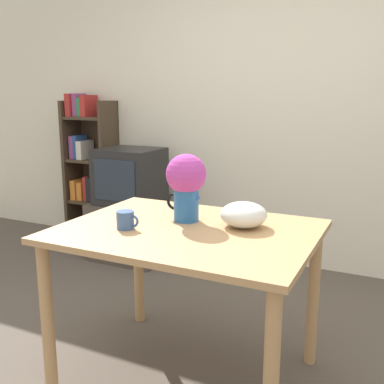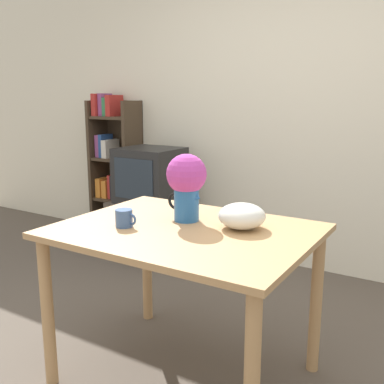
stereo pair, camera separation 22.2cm
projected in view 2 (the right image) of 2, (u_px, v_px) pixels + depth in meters
wall_back at (303, 109)px, 3.55m from camera, size 8.00×0.05×2.60m
table at (185, 251)px, 2.16m from camera, size 1.19×0.91×0.79m
flower_vase at (186, 182)px, 2.23m from camera, size 0.21×0.20×0.34m
coffee_mug at (124, 218)px, 2.15m from camera, size 0.12×0.08×0.09m
white_bowl at (242, 216)px, 2.12m from camera, size 0.23×0.23×0.12m
tv_stand at (151, 229)px, 3.99m from camera, size 0.63×0.53×0.49m
tv_set at (150, 175)px, 3.89m from camera, size 0.51×0.46×0.47m
bookshelf at (115, 161)px, 4.49m from camera, size 0.49×0.29×1.43m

